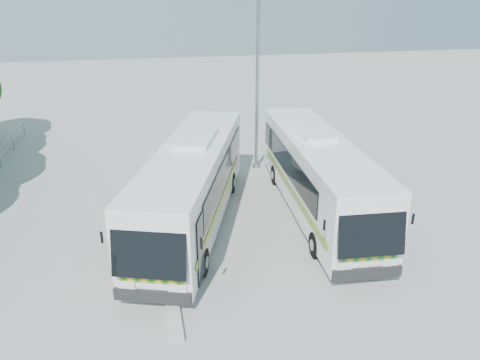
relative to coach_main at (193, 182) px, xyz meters
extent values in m
plane|color=gray|center=(1.01, -0.68, -1.71)|extent=(100.00, 100.00, 0.00)
cube|color=#B2B2AD|center=(-1.29, 1.32, -1.64)|extent=(0.40, 16.00, 0.15)
cylinder|color=gray|center=(-8.99, 13.32, -1.21)|extent=(0.06, 0.06, 1.00)
cube|color=white|center=(0.01, 0.03, 0.01)|extent=(5.79, 11.17, 2.80)
cube|color=black|center=(-1.81, -5.20, 0.36)|extent=(2.13, 1.09, 1.78)
cube|color=black|center=(-0.91, 0.93, 0.36)|extent=(2.94, 8.34, 1.01)
cube|color=black|center=(1.29, 0.16, 0.36)|extent=(2.94, 8.34, 1.01)
cube|color=#175A0C|center=(-1.19, 0.15, -0.52)|extent=(3.17, 9.03, 0.26)
cylinder|color=black|center=(-2.15, -3.02, -1.25)|extent=(0.56, 0.96, 0.92)
cylinder|color=black|center=(-0.19, -3.70, -1.25)|extent=(0.56, 0.96, 0.92)
cylinder|color=black|center=(0.06, 3.32, -1.25)|extent=(0.56, 0.96, 0.92)
cylinder|color=black|center=(2.02, 2.64, -1.25)|extent=(0.56, 0.96, 0.92)
cube|color=white|center=(5.04, 0.02, -0.02)|extent=(3.05, 10.98, 2.76)
cube|color=black|center=(4.64, -5.42, 0.32)|extent=(2.10, 0.56, 1.75)
cube|color=black|center=(3.93, 0.64, 0.32)|extent=(0.68, 8.65, 0.99)
cube|color=black|center=(6.22, 0.47, 0.32)|extent=(0.68, 8.65, 0.99)
cube|color=#0D6027|center=(3.87, -0.17, -0.54)|extent=(0.72, 9.37, 0.25)
cylinder|color=black|center=(3.76, -3.42, -1.26)|extent=(0.34, 0.92, 0.90)
cylinder|color=black|center=(5.80, -3.57, -1.26)|extent=(0.34, 0.92, 0.90)
cylinder|color=black|center=(4.25, 3.16, -1.26)|extent=(0.34, 0.92, 0.90)
cylinder|color=black|center=(6.28, 3.01, -1.26)|extent=(0.34, 0.92, 0.90)
cylinder|color=gray|center=(3.91, 5.47, 2.50)|extent=(0.18, 0.18, 8.42)
camera|label=1|loc=(-1.75, -16.48, 6.79)|focal=35.00mm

